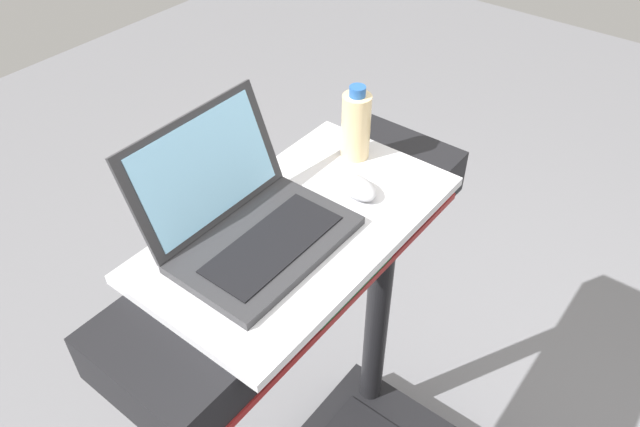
{
  "coord_description": "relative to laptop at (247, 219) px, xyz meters",
  "views": [
    {
      "loc": [
        -0.69,
        0.12,
        1.95
      ],
      "look_at": [
        0.0,
        0.65,
        1.2
      ],
      "focal_mm": 34.32,
      "sensor_mm": 36.0,
      "label": 1
    }
  ],
  "objects": [
    {
      "name": "computer_mouse",
      "position": [
        0.24,
        -0.09,
        -0.03
      ],
      "size": [
        0.08,
        0.11,
        0.03
      ],
      "primitive_type": "ellipsoid",
      "rotation": [
        0.0,
        0.0,
        -0.25
      ],
      "color": "#B2B2B7",
      "rests_on": "desk_board"
    },
    {
      "name": "water_bottle",
      "position": [
        0.35,
        -0.0,
        0.03
      ],
      "size": [
        0.06,
        0.06,
        0.17
      ],
      "color": "beige",
      "rests_on": "desk_board"
    },
    {
      "name": "desk_board",
      "position": [
        0.09,
        -0.05,
        -0.06
      ],
      "size": [
        0.66,
        0.37,
        0.02
      ],
      "primitive_type": "cube",
      "color": "silver",
      "rests_on": "treadmill_base"
    },
    {
      "name": "laptop",
      "position": [
        0.0,
        0.0,
        0.0
      ],
      "size": [
        0.34,
        0.29,
        0.22
      ],
      "rotation": [
        0.0,
        0.0,
        -0.08
      ],
      "color": "#2D2D30",
      "rests_on": "desk_board"
    }
  ]
}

